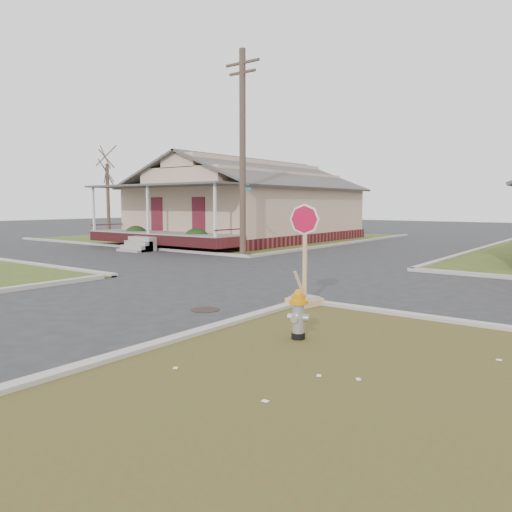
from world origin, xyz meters
The scene contains 11 objects.
ground centered at (0.00, 0.00, 0.00)m, with size 120.00×120.00×0.00m, color #262729.
verge_far_left centered at (-13.00, 18.00, 0.03)m, with size 19.00×19.00×0.05m, color #354518.
curbs centered at (0.00, 5.00, 0.00)m, with size 80.00×40.00×0.12m, color #A8A098, non-canonical shape.
manhole centered at (2.20, -0.50, 0.01)m, with size 0.64×0.64×0.01m, color black.
corner_house centered at (-10.00, 16.68, 2.28)m, with size 10.10×15.50×5.30m.
utility_pole centered at (-4.20, 8.90, 4.66)m, with size 1.80×0.28×9.00m.
tree_far_left centered at (-18.00, 12.00, 2.50)m, with size 0.22×0.22×4.90m, color #443027.
fire_hydrant centered at (5.21, -1.42, 0.52)m, with size 0.32×0.32×0.86m.
stop_sign centered at (3.78, 1.11, 0.55)m, with size 0.65×0.64×2.30m.
hedge_left centered at (-12.27, 9.53, 0.60)m, with size 1.43×1.17×1.09m, color black.
hedge_right centered at (-7.71, 9.59, 0.59)m, with size 1.43×1.17×1.09m, color black.
Camera 1 is at (9.65, -8.52, 2.35)m, focal length 35.00 mm.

